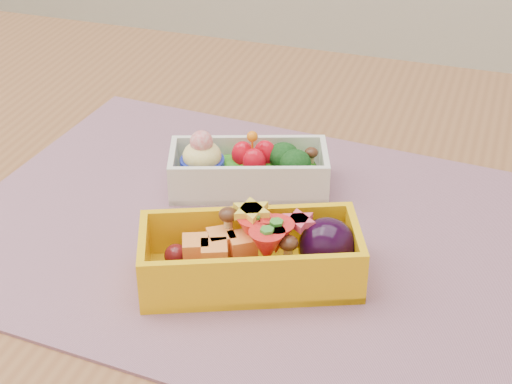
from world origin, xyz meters
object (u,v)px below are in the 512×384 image
(table, at_px, (275,302))
(placemat, at_px, (246,231))
(bento_yellow, at_px, (255,254))
(bento_white, at_px, (248,169))

(table, height_order, placemat, placemat)
(placemat, distance_m, bento_yellow, 0.08)
(bento_white, distance_m, bento_yellow, 0.14)
(placemat, relative_size, bento_yellow, 2.65)
(bento_yellow, bearing_deg, table, 74.68)
(table, distance_m, bento_yellow, 0.16)
(table, bearing_deg, bento_white, 137.21)
(table, xyz_separation_m, bento_white, (-0.04, 0.04, 0.12))
(placemat, distance_m, bento_white, 0.07)
(placemat, bearing_deg, bento_white, 107.49)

